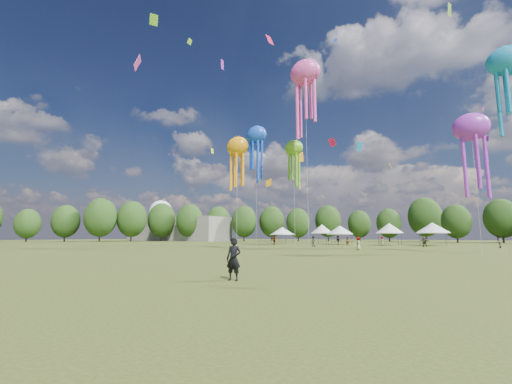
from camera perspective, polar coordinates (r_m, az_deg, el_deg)
The scene contains 10 objects.
ground at distance 19.64m, azimuth -20.51°, elevation -12.17°, with size 300.00×300.00×0.00m, color #384416.
observer_main at distance 12.95m, azimuth -3.92°, elevation -11.56°, with size 0.60×0.39×1.64m, color black.
spectator_near at distance 53.36m, azimuth 9.96°, elevation -8.51°, with size 0.80×0.62×1.64m, color gray.
spectators_far at distance 58.99m, azimuth 19.93°, elevation -8.05°, with size 36.23×23.54×1.81m.
festival_tents at distance 68.29m, azimuth 16.49°, elevation -6.24°, with size 34.87×7.91×4.20m.
show_kites at distance 57.93m, azimuth 19.60°, elevation 13.59°, with size 46.50×31.75×32.23m.
small_kites at distance 62.41m, azimuth 13.38°, elevation 19.82°, with size 70.97×66.07×46.52m.
treeline at distance 76.97m, azimuth 18.13°, elevation -3.69°, with size 201.57×95.24×13.43m.
hangar at distance 121.25m, azimuth -13.55°, elevation -6.38°, with size 40.00×12.00×8.00m, color gray.
radome at distance 137.35m, azimuth -16.28°, elevation -3.91°, with size 9.00×9.00×16.00m.
Camera 1 is at (15.61, -11.80, 1.70)m, focal length 22.95 mm.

